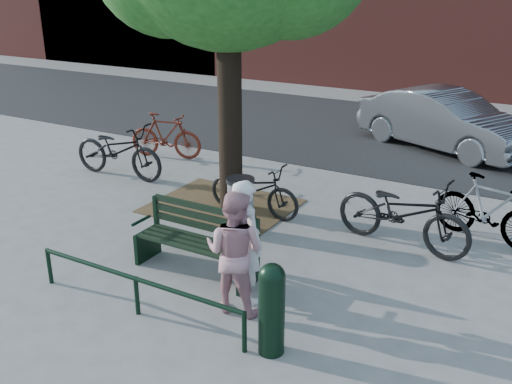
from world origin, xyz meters
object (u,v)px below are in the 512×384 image
Objects in this scene: person_left at (246,241)px; person_right at (234,252)px; bollard at (272,306)px; bicycle_c at (254,189)px; litter_bin at (241,205)px; parked_car at (445,120)px; park_bench at (198,239)px.

person_right is (0.00, -0.26, -0.03)m from person_left.
bollard is 3.87m from bicycle_c.
litter_bin is (-1.09, 1.67, -0.33)m from person_left.
bicycle_c is at bearing 104.69° from litter_bin.
person_right reaches higher than parked_car.
person_right is at bearing 115.56° from person_left.
park_bench is 2.09m from bollard.
person_left is 1.16m from bollard.
litter_bin is 0.80m from bicycle_c.
park_bench reaches higher than bicycle_c.
bicycle_c is 0.41× the size of parked_car.
person_right is at bearing -152.74° from bicycle_c.
parked_car is at bearing -16.86° from bicycle_c.
litter_bin is 6.62m from parked_car.
litter_bin is at bearing 95.95° from park_bench.
litter_bin is 0.53× the size of bicycle_c.
person_right is at bearing -60.57° from litter_bin.
bollard is 0.25× the size of parked_car.
parked_car reaches higher than park_bench.
person_right is 8.35m from parked_car.
bicycle_c is 5.94m from parked_car.
litter_bin reaches higher than bicycle_c.
person_left is at bearing -161.12° from parked_car.
bollard is at bearing -32.87° from park_bench.
parked_car is at bearing -68.67° from person_left.
parked_car is at bearing 91.32° from bollard.
person_right is 0.99m from bollard.
person_left is at bearing -150.41° from bicycle_c.
litter_bin is (-1.09, 1.93, -0.31)m from person_right.
person_right is 1.44× the size of bollard.
person_right reaches higher than park_bench.
bollard is 8.88m from parked_car.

